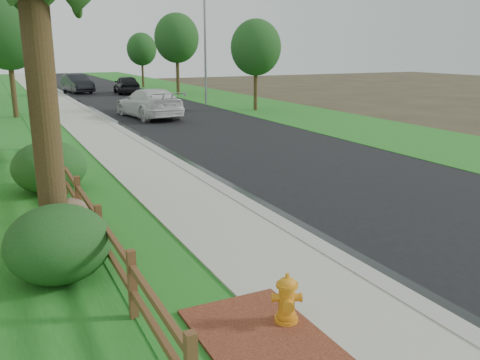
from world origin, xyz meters
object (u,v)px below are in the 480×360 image
dark_car_mid (126,84)px  streetlight (203,39)px  ranch_fence (71,185)px  fire_hydrant (287,300)px  white_suv (149,103)px

dark_car_mid → streetlight: (2.82, -11.07, 3.68)m
ranch_fence → fire_hydrant: 7.43m
dark_car_mid → streetlight: 12.00m
white_suv → dark_car_mid: white_suv is taller
ranch_fence → white_suv: (6.60, 15.73, 0.23)m
streetlight → dark_car_mid: bearing=104.3°
ranch_fence → dark_car_mid: 33.42m
fire_hydrant → white_suv: size_ratio=0.13×
fire_hydrant → white_suv: 23.39m
ranch_fence → dark_car_mid: (9.33, 32.09, 0.19)m
dark_car_mid → white_suv: bearing=85.7°
ranch_fence → streetlight: size_ratio=2.14×
ranch_fence → streetlight: 24.59m
ranch_fence → dark_car_mid: bearing=73.8°
fire_hydrant → dark_car_mid: size_ratio=0.16×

